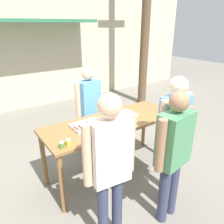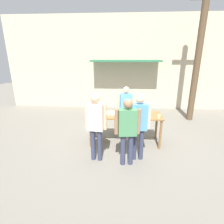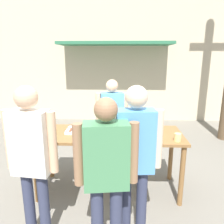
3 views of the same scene
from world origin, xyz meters
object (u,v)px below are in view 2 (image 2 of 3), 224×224
at_px(condiment_jar_mustard, 92,116).
at_px(person_customer_with_cup, 139,121).
at_px(person_customer_holding_hotdog, 96,122).
at_px(food_tray_buns, 133,113).
at_px(beer_cup, 159,116).
at_px(person_server_behind_table, 126,106).
at_px(condiment_jar_ketchup, 96,115).
at_px(person_customer_waiting_in_line, 127,127).
at_px(food_tray_sausages, 112,113).
at_px(utility_pole, 198,55).

height_order(condiment_jar_mustard, person_customer_with_cup, person_customer_with_cup).
bearing_deg(person_customer_holding_hotdog, food_tray_buns, -126.19).
bearing_deg(beer_cup, condiment_jar_mustard, -179.64).
relative_size(person_server_behind_table, person_customer_holding_hotdog, 0.93).
height_order(person_server_behind_table, person_customer_with_cup, person_customer_with_cup).
bearing_deg(person_customer_with_cup, person_server_behind_table, -83.71).
xyz_separation_m(condiment_jar_ketchup, person_customer_with_cup, (1.19, -0.63, 0.09)).
relative_size(condiment_jar_ketchup, person_customer_with_cup, 0.05).
xyz_separation_m(beer_cup, person_customer_waiting_in_line, (-0.90, -0.88, 0.01)).
distance_m(food_tray_buns, condiment_jar_ketchup, 1.15).
xyz_separation_m(condiment_jar_mustard, person_customer_waiting_in_line, (0.99, -0.87, 0.03)).
bearing_deg(food_tray_buns, food_tray_sausages, 179.98).
xyz_separation_m(food_tray_buns, condiment_jar_mustard, (-1.19, -0.34, 0.02)).
bearing_deg(condiment_jar_ketchup, condiment_jar_mustard, -173.13).
distance_m(beer_cup, person_customer_with_cup, 0.88).
relative_size(food_tray_sausages, beer_cup, 4.27).
xyz_separation_m(person_customer_holding_hotdog, utility_pole, (3.53, 3.32, 1.59)).
bearing_deg(food_tray_sausages, person_server_behind_table, 57.89).
bearing_deg(person_server_behind_table, person_customer_holding_hotdog, -124.36).
bearing_deg(condiment_jar_mustard, person_customer_waiting_in_line, -41.25).
bearing_deg(person_customer_waiting_in_line, condiment_jar_ketchup, -51.53).
relative_size(condiment_jar_mustard, person_customer_holding_hotdog, 0.05).
distance_m(food_tray_buns, person_server_behind_table, 0.72).
bearing_deg(food_tray_sausages, person_customer_waiting_in_line, -69.53).
height_order(condiment_jar_ketchup, person_customer_waiting_in_line, person_customer_waiting_in_line).
bearing_deg(person_customer_holding_hotdog, food_tray_sausages, -100.59).
xyz_separation_m(food_tray_buns, person_customer_with_cup, (0.08, -0.96, 0.11)).
bearing_deg(condiment_jar_ketchup, beer_cup, 0.03).
relative_size(person_customer_waiting_in_line, utility_pole, 0.33).
distance_m(food_tray_buns, condiment_jar_mustard, 1.24).
bearing_deg(person_customer_with_cup, condiment_jar_ketchup, -32.44).
height_order(condiment_jar_mustard, utility_pole, utility_pole).
relative_size(beer_cup, utility_pole, 0.02).
bearing_deg(food_tray_buns, beer_cup, -25.35).
distance_m(beer_cup, person_customer_waiting_in_line, 1.26).
xyz_separation_m(food_tray_buns, person_customer_waiting_in_line, (-0.21, -1.21, 0.05)).
bearing_deg(food_tray_sausages, utility_pole, 35.18).
xyz_separation_m(food_tray_sausages, person_customer_waiting_in_line, (0.45, -1.21, 0.05)).
relative_size(condiment_jar_mustard, person_customer_with_cup, 0.05).
bearing_deg(food_tray_buns, condiment_jar_ketchup, -163.40).
height_order(person_server_behind_table, utility_pole, utility_pole).
relative_size(condiment_jar_mustard, person_server_behind_table, 0.05).
distance_m(condiment_jar_ketchup, person_customer_with_cup, 1.35).
bearing_deg(condiment_jar_ketchup, person_customer_waiting_in_line, -44.41).
bearing_deg(person_customer_waiting_in_line, person_server_behind_table, -96.42).
relative_size(food_tray_buns, person_server_behind_table, 0.25).
bearing_deg(utility_pole, condiment_jar_ketchup, -144.67).
bearing_deg(person_customer_waiting_in_line, condiment_jar_mustard, -48.38).
bearing_deg(person_server_behind_table, person_customer_waiting_in_line, -100.09).
distance_m(food_tray_buns, beer_cup, 0.77).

